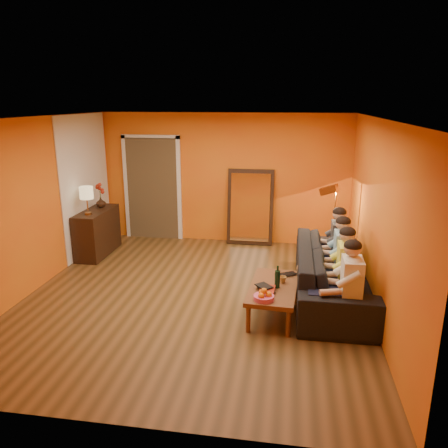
% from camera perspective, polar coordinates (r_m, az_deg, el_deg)
% --- Properties ---
extents(room_shell, '(5.00, 5.50, 2.60)m').
position_cam_1_polar(room_shell, '(6.56, -3.20, 2.34)').
color(room_shell, brown).
rests_on(room_shell, ground).
extents(white_accent, '(0.02, 1.90, 2.58)m').
position_cam_1_polar(white_accent, '(8.66, -17.58, 4.96)').
color(white_accent, white).
rests_on(white_accent, wall_left).
extents(doorway_recess, '(1.06, 0.30, 2.10)m').
position_cam_1_polar(doorway_recess, '(9.32, -9.08, 4.68)').
color(doorway_recess, '#3F2D19').
rests_on(doorway_recess, floor).
extents(door_jamb_left, '(0.08, 0.06, 2.20)m').
position_cam_1_polar(door_jamb_left, '(9.40, -12.62, 4.59)').
color(door_jamb_left, white).
rests_on(door_jamb_left, wall_back).
extents(door_jamb_right, '(0.08, 0.06, 2.20)m').
position_cam_1_polar(door_jamb_right, '(9.05, -5.86, 4.46)').
color(door_jamb_right, white).
rests_on(door_jamb_right, wall_back).
extents(door_header, '(1.22, 0.06, 0.08)m').
position_cam_1_polar(door_header, '(9.06, -9.61, 11.18)').
color(door_header, white).
rests_on(door_header, wall_back).
extents(mirror_frame, '(0.92, 0.27, 1.51)m').
position_cam_1_polar(mirror_frame, '(8.78, 3.45, 2.22)').
color(mirror_frame, black).
rests_on(mirror_frame, floor).
extents(mirror_glass, '(0.78, 0.21, 1.35)m').
position_cam_1_polar(mirror_glass, '(8.74, 3.43, 2.16)').
color(mirror_glass, white).
rests_on(mirror_glass, mirror_frame).
extents(sideboard, '(0.44, 1.18, 0.85)m').
position_cam_1_polar(sideboard, '(8.58, -16.21, -1.05)').
color(sideboard, black).
rests_on(sideboard, floor).
extents(table_lamp, '(0.24, 0.24, 0.51)m').
position_cam_1_polar(table_lamp, '(8.15, -17.45, 2.92)').
color(table_lamp, beige).
rests_on(table_lamp, sideboard).
extents(sofa, '(2.64, 1.03, 0.77)m').
position_cam_1_polar(sofa, '(6.65, 13.97, -6.20)').
color(sofa, black).
rests_on(sofa, floor).
extents(coffee_table, '(0.69, 1.26, 0.42)m').
position_cam_1_polar(coffee_table, '(6.07, 6.42, -9.83)').
color(coffee_table, brown).
rests_on(coffee_table, floor).
extents(floor_lamp, '(0.37, 0.33, 1.44)m').
position_cam_1_polar(floor_lamp, '(7.72, 14.15, -0.49)').
color(floor_lamp, '#B07133').
rests_on(floor_lamp, floor).
extents(dog, '(0.37, 0.56, 0.64)m').
position_cam_1_polar(dog, '(6.34, 10.59, -7.77)').
color(dog, '#9E7A47').
rests_on(dog, floor).
extents(person_far_left, '(0.70, 0.44, 1.22)m').
position_cam_1_polar(person_far_left, '(5.67, 16.25, -7.92)').
color(person_far_left, beige).
rests_on(person_far_left, sofa).
extents(person_mid_left, '(0.70, 0.44, 1.22)m').
position_cam_1_polar(person_mid_left, '(6.17, 15.65, -5.87)').
color(person_mid_left, '#E2E24B').
rests_on(person_mid_left, sofa).
extents(person_mid_right, '(0.70, 0.44, 1.22)m').
position_cam_1_polar(person_mid_right, '(6.68, 15.15, -4.13)').
color(person_mid_right, '#7FABC4').
rests_on(person_mid_right, sofa).
extents(person_far_right, '(0.70, 0.44, 1.22)m').
position_cam_1_polar(person_far_right, '(7.20, 14.71, -2.64)').
color(person_far_right, '#2E2E32').
rests_on(person_far_right, sofa).
extents(fruit_bowl, '(0.26, 0.26, 0.16)m').
position_cam_1_polar(fruit_bowl, '(5.55, 5.24, -9.09)').
color(fruit_bowl, '#D44A7A').
rests_on(fruit_bowl, coffee_table).
extents(wine_bottle, '(0.07, 0.07, 0.31)m').
position_cam_1_polar(wine_bottle, '(5.88, 6.99, -6.86)').
color(wine_bottle, black).
rests_on(wine_bottle, coffee_table).
extents(tumbler, '(0.10, 0.10, 0.09)m').
position_cam_1_polar(tumbler, '(6.07, 7.69, -7.22)').
color(tumbler, '#B27F3F').
rests_on(tumbler, coffee_table).
extents(laptop, '(0.37, 0.33, 0.02)m').
position_cam_1_polar(laptop, '(6.30, 8.28, -6.71)').
color(laptop, black).
rests_on(laptop, coffee_table).
extents(book_lower, '(0.27, 0.31, 0.02)m').
position_cam_1_polar(book_lower, '(5.81, 4.59, -8.62)').
color(book_lower, black).
rests_on(book_lower, coffee_table).
extents(book_mid, '(0.21, 0.28, 0.02)m').
position_cam_1_polar(book_mid, '(5.80, 4.71, -8.38)').
color(book_mid, '#9E2312').
rests_on(book_mid, book_lower).
extents(book_upper, '(0.26, 0.27, 0.02)m').
position_cam_1_polar(book_upper, '(5.78, 4.60, -8.27)').
color(book_upper, black).
rests_on(book_upper, book_mid).
extents(vase, '(0.18, 0.18, 0.19)m').
position_cam_1_polar(vase, '(8.67, -15.79, 2.72)').
color(vase, black).
rests_on(vase, sideboard).
extents(flowers, '(0.17, 0.17, 0.48)m').
position_cam_1_polar(flowers, '(8.62, -15.92, 4.43)').
color(flowers, '#9E2312').
rests_on(flowers, vase).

